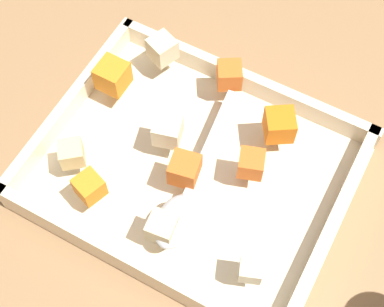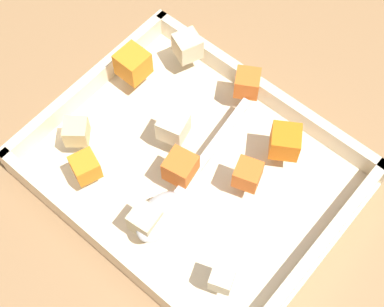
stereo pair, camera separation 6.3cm
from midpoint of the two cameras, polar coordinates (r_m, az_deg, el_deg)
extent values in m
plane|color=#936D47|center=(0.68, -1.96, -1.85)|extent=(4.00, 4.00, 0.00)
cube|color=beige|center=(0.67, -2.68, -2.11)|extent=(0.34, 0.27, 0.01)
cube|color=beige|center=(0.71, 2.53, 7.01)|extent=(0.34, 0.01, 0.03)
cube|color=beige|center=(0.61, -8.94, -10.85)|extent=(0.34, 0.01, 0.03)
cube|color=beige|center=(0.63, 10.49, -7.64)|extent=(0.01, 0.27, 0.03)
cube|color=beige|center=(0.71, -14.37, 4.42)|extent=(0.01, 0.27, 0.03)
cube|color=orange|center=(0.62, 2.96, -1.26)|extent=(0.03, 0.03, 0.03)
cube|color=orange|center=(0.64, 5.83, 2.56)|extent=(0.04, 0.04, 0.03)
cube|color=orange|center=(0.68, 1.03, 7.49)|extent=(0.04, 0.04, 0.03)
cube|color=orange|center=(0.62, -12.89, -3.48)|extent=(0.03, 0.03, 0.03)
cube|color=orange|center=(0.68, -10.42, 7.28)|extent=(0.03, 0.03, 0.03)
cube|color=orange|center=(0.61, -3.85, -1.73)|extent=(0.04, 0.04, 0.03)
cube|color=beige|center=(0.58, 2.64, -11.63)|extent=(0.03, 0.03, 0.02)
cube|color=#E0CC89|center=(0.64, -14.48, -0.25)|extent=(0.04, 0.04, 0.03)
cube|color=beige|center=(0.64, -5.34, 1.81)|extent=(0.04, 0.04, 0.03)
cube|color=beige|center=(0.70, -5.52, 9.97)|extent=(0.04, 0.04, 0.03)
cube|color=beige|center=(0.59, -6.01, -7.54)|extent=(0.03, 0.03, 0.03)
ellipsoid|color=silver|center=(0.60, -4.71, -6.94)|extent=(0.05, 0.07, 0.02)
cube|color=silver|center=(0.64, -0.95, 0.82)|extent=(0.03, 0.15, 0.01)
camera|label=1|loc=(0.03, -92.87, -5.32)|focal=54.39mm
camera|label=2|loc=(0.03, 87.13, 5.32)|focal=54.39mm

